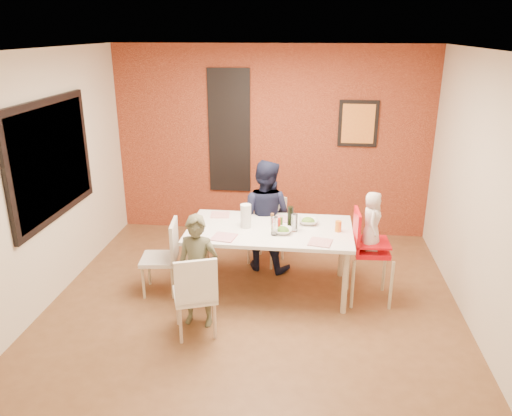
# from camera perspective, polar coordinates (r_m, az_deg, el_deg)

# --- Properties ---
(ground) EXTENTS (4.50, 4.50, 0.00)m
(ground) POSITION_cam_1_polar(r_m,az_deg,el_deg) (5.60, -0.35, -11.22)
(ground) COLOR brown
(ground) RESTS_ON ground
(ceiling) EXTENTS (4.50, 4.50, 0.02)m
(ceiling) POSITION_cam_1_polar(r_m,az_deg,el_deg) (4.79, -0.42, 17.61)
(ceiling) COLOR white
(ceiling) RESTS_ON wall_back
(wall_back) EXTENTS (4.50, 0.02, 2.70)m
(wall_back) POSITION_cam_1_polar(r_m,az_deg,el_deg) (7.20, 1.77, 7.52)
(wall_back) COLOR beige
(wall_back) RESTS_ON ground
(wall_front) EXTENTS (4.50, 0.02, 2.70)m
(wall_front) POSITION_cam_1_polar(r_m,az_deg,el_deg) (3.00, -5.62, -11.16)
(wall_front) COLOR beige
(wall_front) RESTS_ON ground
(wall_left) EXTENTS (0.02, 4.50, 2.70)m
(wall_left) POSITION_cam_1_polar(r_m,az_deg,el_deg) (5.74, -23.31, 2.67)
(wall_left) COLOR beige
(wall_left) RESTS_ON ground
(wall_right) EXTENTS (0.02, 4.50, 2.70)m
(wall_right) POSITION_cam_1_polar(r_m,az_deg,el_deg) (5.27, 24.69, 1.02)
(wall_right) COLOR beige
(wall_right) RESTS_ON ground
(brick_accent_wall) EXTENTS (4.50, 0.02, 2.70)m
(brick_accent_wall) POSITION_cam_1_polar(r_m,az_deg,el_deg) (7.18, 1.75, 7.48)
(brick_accent_wall) COLOR maroon
(brick_accent_wall) RESTS_ON ground
(picture_window_frame) EXTENTS (0.05, 1.70, 1.30)m
(picture_window_frame) POSITION_cam_1_polar(r_m,az_deg,el_deg) (5.85, -22.38, 5.12)
(picture_window_frame) COLOR black
(picture_window_frame) RESTS_ON wall_left
(picture_window_pane) EXTENTS (0.02, 1.55, 1.15)m
(picture_window_pane) POSITION_cam_1_polar(r_m,az_deg,el_deg) (5.84, -22.25, 5.12)
(picture_window_pane) COLOR black
(picture_window_pane) RESTS_ON wall_left
(glassblock_strip) EXTENTS (0.55, 0.03, 1.70)m
(glassblock_strip) POSITION_cam_1_polar(r_m,az_deg,el_deg) (7.20, -3.06, 8.73)
(glassblock_strip) COLOR #B5BDC6
(glassblock_strip) RESTS_ON wall_back
(glassblock_surround) EXTENTS (0.60, 0.03, 1.76)m
(glassblock_surround) POSITION_cam_1_polar(r_m,az_deg,el_deg) (7.20, -3.07, 8.72)
(glassblock_surround) COLOR black
(glassblock_surround) RESTS_ON wall_back
(art_print_frame) EXTENTS (0.54, 0.03, 0.64)m
(art_print_frame) POSITION_cam_1_polar(r_m,az_deg,el_deg) (7.10, 11.59, 9.43)
(art_print_frame) COLOR black
(art_print_frame) RESTS_ON wall_back
(art_print_canvas) EXTENTS (0.44, 0.01, 0.54)m
(art_print_canvas) POSITION_cam_1_polar(r_m,az_deg,el_deg) (7.09, 11.60, 9.41)
(art_print_canvas) COLOR orange
(art_print_canvas) RESTS_ON wall_back
(dining_table) EXTENTS (1.85, 1.03, 0.77)m
(dining_table) POSITION_cam_1_polar(r_m,az_deg,el_deg) (5.64, 1.59, -2.96)
(dining_table) COLOR white
(dining_table) RESTS_ON ground
(chair_near) EXTENTS (0.52, 0.52, 0.88)m
(chair_near) POSITION_cam_1_polar(r_m,az_deg,el_deg) (4.91, -6.93, -9.53)
(chair_near) COLOR white
(chair_near) RESTS_ON ground
(chair_far) EXTENTS (0.52, 0.52, 0.86)m
(chair_far) POSITION_cam_1_polar(r_m,az_deg,el_deg) (6.46, 1.45, -2.01)
(chair_far) COLOR silver
(chair_far) RESTS_ON ground
(chair_left) EXTENTS (0.45, 0.45, 0.87)m
(chair_left) POSITION_cam_1_polar(r_m,az_deg,el_deg) (5.77, -10.28, -5.10)
(chair_left) COLOR silver
(chair_left) RESTS_ON ground
(high_chair) EXTENTS (0.47, 0.47, 1.06)m
(high_chair) POSITION_cam_1_polar(r_m,az_deg,el_deg) (5.59, 12.56, -4.41)
(high_chair) COLOR red
(high_chair) RESTS_ON ground
(child_near) EXTENTS (0.46, 0.32, 1.19)m
(child_near) POSITION_cam_1_polar(r_m,az_deg,el_deg) (5.07, -6.67, -7.21)
(child_near) COLOR #51513A
(child_near) RESTS_ON ground
(child_far) EXTENTS (0.81, 0.70, 1.41)m
(child_far) POSITION_cam_1_polar(r_m,az_deg,el_deg) (6.17, 1.01, -0.86)
(child_far) COLOR black
(child_far) RESTS_ON ground
(toddler) EXTENTS (0.23, 0.33, 0.65)m
(toddler) POSITION_cam_1_polar(r_m,az_deg,el_deg) (5.48, 13.10, -1.44)
(toddler) COLOR silver
(toddler) RESTS_ON high_chair
(plate_near_left) EXTENTS (0.28, 0.28, 0.01)m
(plate_near_left) POSITION_cam_1_polar(r_m,az_deg,el_deg) (5.38, -3.68, -3.34)
(plate_near_left) COLOR silver
(plate_near_left) RESTS_ON dining_table
(plate_far_mid) EXTENTS (0.25, 0.25, 0.01)m
(plate_far_mid) POSITION_cam_1_polar(r_m,az_deg,el_deg) (5.88, 3.06, -1.25)
(plate_far_mid) COLOR white
(plate_far_mid) RESTS_ON dining_table
(plate_near_right) EXTENTS (0.27, 0.27, 0.01)m
(plate_near_right) POSITION_cam_1_polar(r_m,az_deg,el_deg) (5.28, 7.35, -3.91)
(plate_near_right) COLOR white
(plate_near_right) RESTS_ON dining_table
(plate_far_left) EXTENTS (0.25, 0.25, 0.01)m
(plate_far_left) POSITION_cam_1_polar(r_m,az_deg,el_deg) (6.01, -4.12, -0.77)
(plate_far_left) COLOR white
(plate_far_left) RESTS_ON dining_table
(salad_bowl_a) EXTENTS (0.21, 0.21, 0.05)m
(salad_bowl_a) POSITION_cam_1_polar(r_m,az_deg,el_deg) (5.48, 3.02, -2.62)
(salad_bowl_a) COLOR white
(salad_bowl_a) RESTS_ON dining_table
(salad_bowl_b) EXTENTS (0.22, 0.22, 0.05)m
(salad_bowl_b) POSITION_cam_1_polar(r_m,az_deg,el_deg) (5.77, 5.98, -1.54)
(salad_bowl_b) COLOR silver
(salad_bowl_b) RESTS_ON dining_table
(wine_bottle) EXTENTS (0.07, 0.07, 0.26)m
(wine_bottle) POSITION_cam_1_polar(r_m,az_deg,el_deg) (5.59, 3.95, -1.08)
(wine_bottle) COLOR black
(wine_bottle) RESTS_ON dining_table
(wine_glass_a) EXTENTS (0.07, 0.07, 0.21)m
(wine_glass_a) POSITION_cam_1_polar(r_m,az_deg,el_deg) (5.40, 2.11, -2.08)
(wine_glass_a) COLOR silver
(wine_glass_a) RESTS_ON dining_table
(wine_glass_b) EXTENTS (0.07, 0.07, 0.20)m
(wine_glass_b) POSITION_cam_1_polar(r_m,az_deg,el_deg) (5.51, 4.42, -1.70)
(wine_glass_b) COLOR silver
(wine_glass_b) RESTS_ON dining_table
(paper_towel_roll) EXTENTS (0.12, 0.12, 0.27)m
(paper_towel_roll) POSITION_cam_1_polar(r_m,az_deg,el_deg) (5.60, -1.17, -0.92)
(paper_towel_roll) COLOR silver
(paper_towel_roll) RESTS_ON dining_table
(condiment_red) EXTENTS (0.04, 0.04, 0.15)m
(condiment_red) POSITION_cam_1_polar(r_m,az_deg,el_deg) (5.53, 2.63, -1.88)
(condiment_red) COLOR red
(condiment_red) RESTS_ON dining_table
(condiment_green) EXTENTS (0.03, 0.03, 0.13)m
(condiment_green) POSITION_cam_1_polar(r_m,az_deg,el_deg) (5.61, 2.90, -1.67)
(condiment_green) COLOR #3B7426
(condiment_green) RESTS_ON dining_table
(condiment_brown) EXTENTS (0.04, 0.04, 0.14)m
(condiment_brown) POSITION_cam_1_polar(r_m,az_deg,el_deg) (5.68, 1.87, -1.31)
(condiment_brown) COLOR brown
(condiment_brown) RESTS_ON dining_table
(sippy_cup) EXTENTS (0.07, 0.07, 0.12)m
(sippy_cup) POSITION_cam_1_polar(r_m,az_deg,el_deg) (5.58, 9.38, -2.08)
(sippy_cup) COLOR orange
(sippy_cup) RESTS_ON dining_table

